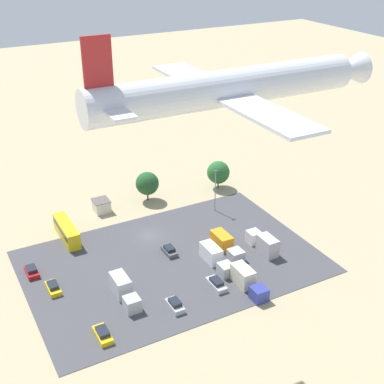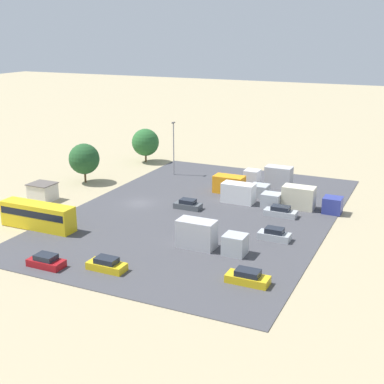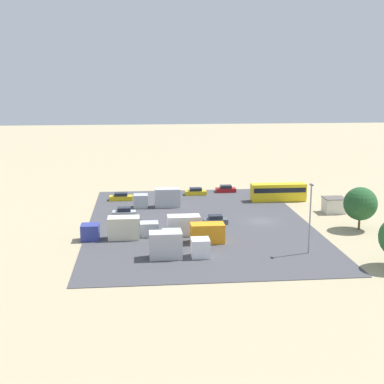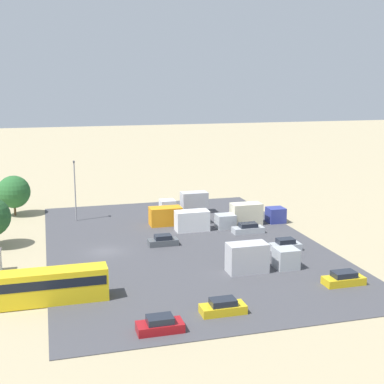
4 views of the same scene
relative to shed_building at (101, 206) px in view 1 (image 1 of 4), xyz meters
The scene contains 19 objects.
ground_plane 15.24m from the shed_building, 108.95° to the left, with size 400.00×400.00×0.00m, color tan.
parking_lot_surface 25.49m from the shed_building, 101.17° to the left, with size 53.56×36.21×0.08m.
shed_building is the anchor object (origin of this frame).
bus 12.57m from the shed_building, 37.26° to the left, with size 2.56×10.70×3.40m.
parked_car_0 40.67m from the shed_building, 70.46° to the left, with size 1.95×4.56×1.49m.
parked_car_1 28.79m from the shed_building, 53.51° to the left, with size 1.92×4.39×1.46m.
parked_car_2 25.35m from the shed_building, 40.63° to the left, with size 1.98×4.19×1.44m.
parked_car_3 37.41m from the shed_building, 88.86° to the left, with size 1.85×4.04×1.57m.
parked_car_4 36.58m from the shed_building, 103.04° to the left, with size 1.90×4.62×1.49m.
parked_car_5 22.99m from the shed_building, 104.29° to the left, with size 1.88×4.02×1.44m.
parked_truck_0 40.53m from the shed_building, 108.33° to the left, with size 2.52×8.65×3.34m.
parked_truck_1 30.71m from the shed_building, 120.89° to the left, with size 2.59×9.02×2.82m.
parked_truck_2 37.26m from the shed_building, 126.43° to the left, with size 2.48×8.05×3.56m.
parked_truck_3 31.69m from the shed_building, 111.46° to the left, with size 2.41×9.13×3.03m.
parked_truck_4 31.71m from the shed_building, 77.04° to the left, with size 2.49×8.63×3.47m.
tree_near_shed 11.49m from the shed_building, behind, with size 5.28×5.28×6.86m.
tree_apron_mid 28.81m from the shed_building, behind, with size 5.40×5.40×6.71m.
light_pole_lot_centre 25.27m from the shed_building, 152.06° to the left, with size 0.90×0.28×9.66m.
airplane 64.76m from the shed_building, 90.73° to the left, with size 36.21×29.47×9.00m.
Camera 1 is at (36.44, 85.94, 57.10)m, focal length 50.00 mm.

